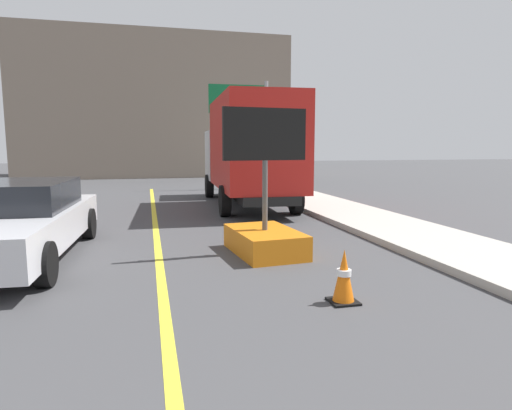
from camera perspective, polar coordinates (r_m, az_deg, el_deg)
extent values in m
cube|color=yellow|center=(3.76, -10.43, -24.69)|extent=(0.14, 36.00, 0.01)
cube|color=orange|center=(8.31, 1.15, -4.76)|extent=(1.28, 1.90, 0.45)
cylinder|color=#4C4C4C|center=(8.17, 1.16, 1.24)|extent=(0.10, 0.10, 1.30)
cube|color=black|center=(8.12, 1.19, 9.16)|extent=(1.60, 0.24, 0.95)
sphere|color=yellow|center=(8.38, 4.62, 9.09)|extent=(0.09, 0.09, 0.09)
sphere|color=yellow|center=(8.26, 2.70, 9.13)|extent=(0.09, 0.09, 0.09)
sphere|color=yellow|center=(8.15, 0.73, 9.15)|extent=(0.09, 0.09, 0.09)
sphere|color=yellow|center=(8.05, -1.30, 9.17)|extent=(0.09, 0.09, 0.09)
sphere|color=yellow|center=(8.00, -2.48, 10.46)|extent=(0.09, 0.09, 0.09)
sphere|color=yellow|center=(7.99, -2.46, 7.89)|extent=(0.09, 0.09, 0.09)
cube|color=black|center=(15.05, -1.15, 2.17)|extent=(1.89, 7.62, 0.25)
cube|color=silver|center=(17.67, -2.73, 6.47)|extent=(2.32, 2.21, 1.90)
cube|color=red|center=(13.84, -0.30, 7.98)|extent=(2.45, 5.24, 2.78)
cylinder|color=black|center=(17.46, -6.08, 2.47)|extent=(0.32, 0.91, 0.90)
cylinder|color=black|center=(17.78, 0.76, 2.61)|extent=(0.32, 0.91, 0.90)
cylinder|color=black|center=(12.67, -4.06, 0.55)|extent=(0.32, 0.91, 0.90)
cylinder|color=black|center=(13.11, 5.19, 0.78)|extent=(0.32, 0.91, 0.90)
cube|color=silver|center=(8.83, -28.39, -2.60)|extent=(2.08, 5.25, 0.60)
cube|color=black|center=(9.00, -28.12, 1.13)|extent=(1.71, 2.40, 0.50)
cylinder|color=black|center=(7.04, -25.69, -6.93)|extent=(0.26, 0.67, 0.66)
cylinder|color=black|center=(10.29, -20.86, -2.26)|extent=(0.26, 0.67, 0.66)
cylinder|color=black|center=(10.74, -29.97, -2.39)|extent=(0.26, 0.67, 0.66)
cylinder|color=gray|center=(20.99, 1.32, 8.98)|extent=(0.18, 0.18, 5.00)
cube|color=#0F6033|center=(20.79, -2.51, 13.54)|extent=(2.60, 0.09, 1.30)
cube|color=white|center=(20.82, -2.53, 13.54)|extent=(1.82, 0.03, 0.18)
cube|color=gray|center=(31.92, -12.79, 12.05)|extent=(17.18, 7.14, 9.14)
cube|color=black|center=(5.94, 11.22, -12.15)|extent=(0.36, 0.36, 0.03)
cone|color=orange|center=(5.83, 11.31, -8.89)|extent=(0.28, 0.28, 0.67)
cylinder|color=white|center=(5.82, 11.32, -8.57)|extent=(0.19, 0.19, 0.08)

